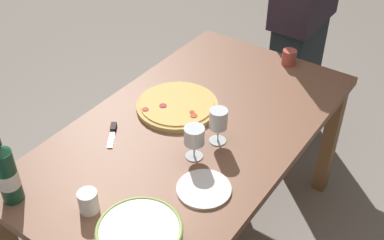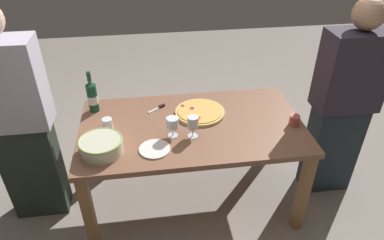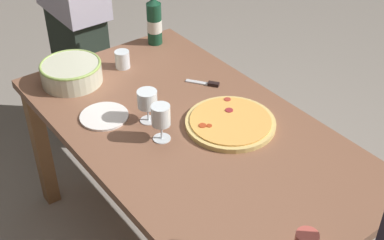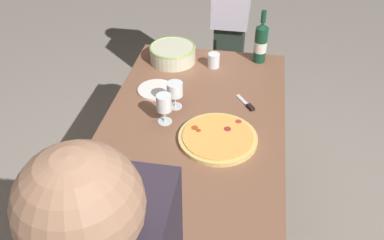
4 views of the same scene
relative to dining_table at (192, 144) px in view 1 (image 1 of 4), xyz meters
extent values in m
plane|color=gray|center=(0.00, 0.00, -0.66)|extent=(8.00, 8.00, 0.00)
cube|color=brown|center=(0.00, 0.00, 0.07)|extent=(1.60, 0.90, 0.04)
cube|color=#8D603B|center=(0.74, -0.40, -0.30)|extent=(0.07, 0.07, 0.71)
cube|color=#8D603B|center=(0.74, 0.40, -0.30)|extent=(0.07, 0.07, 0.71)
cylinder|color=#DCBC6B|center=(0.08, 0.14, 0.10)|extent=(0.37, 0.37, 0.02)
cylinder|color=#F2AA4E|center=(0.08, 0.14, 0.12)|extent=(0.34, 0.34, 0.01)
cylinder|color=#B23B1A|center=(0.06, 0.04, 0.12)|extent=(0.02, 0.02, 0.00)
cylinder|color=#B43F1D|center=(0.04, 0.02, 0.12)|extent=(0.03, 0.03, 0.00)
cylinder|color=#AC382B|center=(-0.04, 0.22, 0.12)|extent=(0.03, 0.03, 0.00)
cylinder|color=maroon|center=(0.03, 0.18, 0.12)|extent=(0.03, 0.03, 0.00)
cylinder|color=beige|center=(-0.62, -0.23, 0.14)|extent=(0.28, 0.28, 0.10)
torus|color=#98B959|center=(-0.62, -0.23, 0.18)|extent=(0.28, 0.28, 0.01)
cylinder|color=#15412A|center=(-0.71, 0.29, 0.20)|extent=(0.08, 0.08, 0.22)
cylinder|color=silver|center=(-0.71, 0.29, 0.19)|extent=(0.08, 0.08, 0.07)
cylinder|color=white|center=(-0.01, -0.14, 0.09)|extent=(0.07, 0.07, 0.00)
cylinder|color=white|center=(-0.01, -0.14, 0.13)|extent=(0.01, 0.01, 0.07)
cylinder|color=white|center=(-0.01, -0.14, 0.21)|extent=(0.07, 0.07, 0.08)
cylinder|color=maroon|center=(-0.01, -0.14, 0.19)|extent=(0.06, 0.06, 0.04)
cylinder|color=white|center=(-0.15, -0.11, 0.09)|extent=(0.07, 0.07, 0.00)
cylinder|color=white|center=(-0.15, -0.11, 0.13)|extent=(0.01, 0.01, 0.07)
cylinder|color=white|center=(-0.15, -0.11, 0.20)|extent=(0.08, 0.08, 0.07)
cylinder|color=maroon|center=(-0.15, -0.11, 0.18)|extent=(0.07, 0.07, 0.03)
cylinder|color=#BE5045|center=(0.72, -0.11, 0.13)|extent=(0.07, 0.07, 0.08)
cylinder|color=white|center=(-0.59, 0.03, 0.14)|extent=(0.07, 0.07, 0.08)
cylinder|color=white|center=(-0.28, -0.25, 0.10)|extent=(0.20, 0.20, 0.01)
cube|color=silver|center=(-0.26, 0.23, 0.10)|extent=(0.11, 0.08, 0.01)
cube|color=black|center=(-0.20, 0.27, 0.10)|extent=(0.06, 0.05, 0.02)
cube|color=#212B31|center=(1.15, 0.02, -0.26)|extent=(0.39, 0.20, 0.79)
camera|label=1|loc=(-1.34, -0.93, 1.38)|focal=45.09mm
camera|label=2|loc=(-0.29, -2.04, 1.51)|focal=32.58mm
camera|label=3|loc=(1.37, -1.03, 1.38)|focal=49.13mm
camera|label=4|loc=(1.55, 0.27, 1.35)|focal=38.51mm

